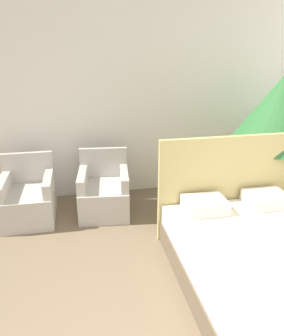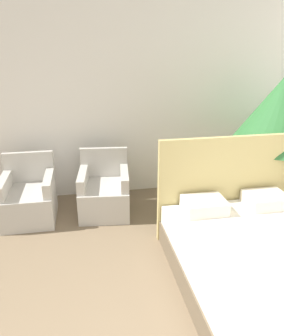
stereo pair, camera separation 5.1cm
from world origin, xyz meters
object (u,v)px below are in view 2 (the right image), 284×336
Objects in this scene: armchair_near_window_left at (29,200)px; armchair_near_window_right at (104,194)px; bed at (270,266)px; potted_palm at (284,114)px.

armchair_near_window_left is 1.00× the size of armchair_near_window_right.
armchair_near_window_left is at bearing -173.89° from armchair_near_window_right.
bed is 2.70× the size of armchair_near_window_right.
potted_palm is (0.91, 1.49, 1.06)m from bed.
bed is 2.70× the size of armchair_near_window_left.
armchair_near_window_left and armchair_near_window_right have the same top height.
armchair_near_window_left is at bearing 142.72° from bed.
bed reaches higher than armchair_near_window_right.
bed is 2.25m from armchair_near_window_right.
bed is 2.94m from armchair_near_window_left.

